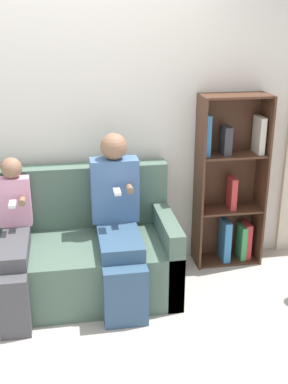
{
  "coord_description": "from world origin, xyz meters",
  "views": [
    {
      "loc": [
        -0.06,
        -2.92,
        2.13
      ],
      "look_at": [
        0.52,
        0.57,
        0.8
      ],
      "focal_mm": 45.0,
      "sensor_mm": 36.0,
      "label": 1
    }
  ],
  "objects": [
    {
      "name": "child_seated",
      "position": [
        -0.48,
        0.36,
        0.55
      ],
      "size": [
        0.24,
        0.79,
        1.1
      ],
      "color": "#47474C",
      "rests_on": "ground_plane"
    },
    {
      "name": "back_wall",
      "position": [
        0.0,
        0.98,
        1.27
      ],
      "size": [
        10.0,
        0.06,
        2.55
      ],
      "color": "silver",
      "rests_on": "ground_plane"
    },
    {
      "name": "ground_plane",
      "position": [
        0.0,
        0.0,
        0.0
      ],
      "size": [
        14.0,
        14.0,
        0.0
      ],
      "primitive_type": "plane",
      "color": "#BCB2A8"
    },
    {
      "name": "bookshelf",
      "position": [
        1.33,
        0.83,
        0.7
      ],
      "size": [
        0.58,
        0.28,
        1.5
      ],
      "color": "#4C2D1E",
      "rests_on": "ground_plane"
    },
    {
      "name": "adult_seated",
      "position": [
        0.3,
        0.41,
        0.65
      ],
      "size": [
        0.37,
        0.78,
        1.27
      ],
      "color": "#335170",
      "rests_on": "ground_plane"
    },
    {
      "name": "couch",
      "position": [
        -0.27,
        0.53,
        0.32
      ],
      "size": [
        2.03,
        0.85,
        0.97
      ],
      "color": "#4C6656",
      "rests_on": "ground_plane"
    }
  ]
}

